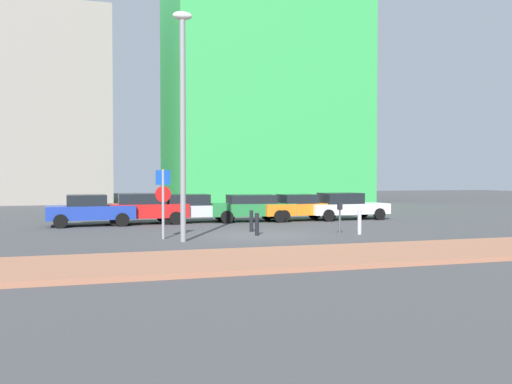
% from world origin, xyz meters
% --- Properties ---
extents(ground_plane, '(120.00, 120.00, 0.00)m').
position_xyz_m(ground_plane, '(0.00, 0.00, 0.00)').
color(ground_plane, '#424244').
extents(sidewalk_brick, '(40.00, 3.89, 0.14)m').
position_xyz_m(sidewalk_brick, '(0.00, -6.45, 0.07)').
color(sidewalk_brick, '#9E664C').
rests_on(sidewalk_brick, ground).
extents(parked_car_blue, '(4.11, 2.20, 1.49)m').
position_xyz_m(parked_car_blue, '(-6.57, 6.41, 0.76)').
color(parked_car_blue, '#1E389E').
rests_on(parked_car_blue, ground).
extents(parked_car_red, '(4.22, 2.06, 1.51)m').
position_xyz_m(parked_car_red, '(-3.97, 6.72, 0.80)').
color(parked_car_red, red).
rests_on(parked_car_red, ground).
extents(parked_car_silver, '(4.59, 2.01, 1.45)m').
position_xyz_m(parked_car_silver, '(-1.51, 6.88, 0.75)').
color(parked_car_silver, '#B7BABF').
rests_on(parked_car_silver, ground).
extents(parked_car_green, '(4.49, 2.19, 1.41)m').
position_xyz_m(parked_car_green, '(1.56, 6.52, 0.76)').
color(parked_car_green, '#237238').
rests_on(parked_car_green, ground).
extents(parked_car_orange, '(4.34, 2.13, 1.41)m').
position_xyz_m(parked_car_orange, '(4.08, 6.37, 0.73)').
color(parked_car_orange, orange).
rests_on(parked_car_orange, ground).
extents(parked_car_white, '(4.62, 2.13, 1.47)m').
position_xyz_m(parked_car_white, '(6.78, 6.25, 0.75)').
color(parked_car_white, white).
rests_on(parked_car_white, ground).
extents(parking_sign_post, '(0.60, 0.10, 2.63)m').
position_xyz_m(parking_sign_post, '(-3.91, -0.18, 1.65)').
color(parking_sign_post, gray).
rests_on(parking_sign_post, ground).
extents(parking_meter, '(0.18, 0.14, 1.31)m').
position_xyz_m(parking_meter, '(3.06, -0.87, 0.85)').
color(parking_meter, '#4C4C51').
rests_on(parking_meter, ground).
extents(street_lamp, '(0.70, 0.36, 8.25)m').
position_xyz_m(street_lamp, '(-3.33, -1.26, 4.77)').
color(street_lamp, gray).
rests_on(street_lamp, ground).
extents(traffic_bollard_near, '(0.16, 0.16, 1.05)m').
position_xyz_m(traffic_bollard_near, '(3.94, -0.86, 0.52)').
color(traffic_bollard_near, '#B7B7BC').
rests_on(traffic_bollard_near, ground).
extents(traffic_bollard_mid, '(0.16, 0.16, 0.92)m').
position_xyz_m(traffic_bollard_mid, '(0.03, 1.45, 0.46)').
color(traffic_bollard_mid, black).
rests_on(traffic_bollard_mid, ground).
extents(traffic_bollard_far, '(0.16, 0.16, 0.90)m').
position_xyz_m(traffic_bollard_far, '(-0.18, -0.06, 0.45)').
color(traffic_bollard_far, black).
rests_on(traffic_bollard_far, ground).
extents(building_colorful_midrise, '(17.87, 13.49, 23.51)m').
position_xyz_m(building_colorful_midrise, '(9.43, 30.06, 11.75)').
color(building_colorful_midrise, green).
rests_on(building_colorful_midrise, ground).
extents(building_under_construction, '(12.48, 11.21, 16.98)m').
position_xyz_m(building_under_construction, '(-10.93, 32.45, 8.49)').
color(building_under_construction, gray).
rests_on(building_under_construction, ground).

